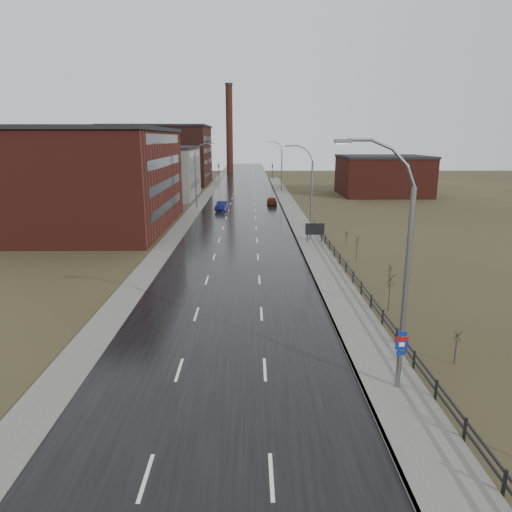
{
  "coord_description": "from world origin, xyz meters",
  "views": [
    {
      "loc": [
        1.58,
        -18.16,
        12.08
      ],
      "look_at": [
        1.97,
        16.97,
        3.0
      ],
      "focal_mm": 32.0,
      "sensor_mm": 36.0,
      "label": 1
    }
  ],
  "objects_px": {
    "billboard": "(315,230)",
    "car_far": "(272,201)",
    "car_near": "(222,206)",
    "streetlight_main": "(400,273)"
  },
  "relations": [
    {
      "from": "streetlight_main",
      "to": "car_near",
      "type": "height_order",
      "value": "streetlight_main"
    },
    {
      "from": "streetlight_main",
      "to": "car_far",
      "type": "bearing_deg",
      "value": 92.63
    },
    {
      "from": "car_near",
      "to": "car_far",
      "type": "relative_size",
      "value": 1.05
    },
    {
      "from": "streetlight_main",
      "to": "billboard",
      "type": "relative_size",
      "value": 5.0
    },
    {
      "from": "car_near",
      "to": "car_far",
      "type": "xyz_separation_m",
      "value": [
        8.9,
        6.77,
        -0.01
      ]
    },
    {
      "from": "car_near",
      "to": "car_far",
      "type": "distance_m",
      "value": 11.18
    },
    {
      "from": "streetlight_main",
      "to": "car_far",
      "type": "relative_size",
      "value": 2.72
    },
    {
      "from": "streetlight_main",
      "to": "billboard",
      "type": "distance_m",
      "value": 32.8
    },
    {
      "from": "billboard",
      "to": "car_near",
      "type": "height_order",
      "value": "billboard"
    },
    {
      "from": "billboard",
      "to": "car_far",
      "type": "xyz_separation_m",
      "value": [
        -3.6,
        32.18,
        -0.9
      ]
    }
  ]
}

